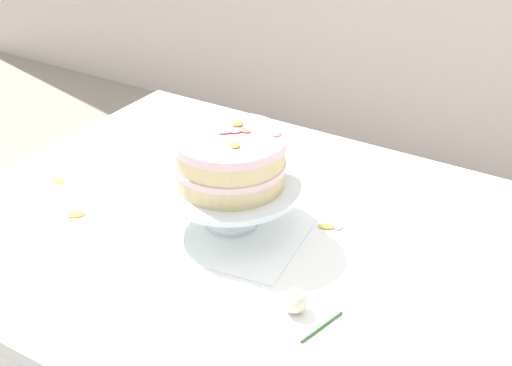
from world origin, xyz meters
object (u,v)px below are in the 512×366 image
object	(u,v)px
cake_stand	(230,191)
fallen_rose	(296,302)
layer_cake	(229,161)
dining_table	(266,282)

from	to	relation	value
cake_stand	fallen_rose	size ratio (longest dim) A/B	2.77
cake_stand	fallen_rose	bearing A→B (deg)	-34.08
cake_stand	layer_cake	xyz separation A→B (m)	(0.00, 0.00, 0.07)
dining_table	cake_stand	world-z (taller)	cake_stand
cake_stand	fallen_rose	distance (m)	0.31
dining_table	cake_stand	distance (m)	0.20
layer_cake	dining_table	bearing A→B (deg)	-13.37
cake_stand	fallen_rose	world-z (taller)	cake_stand
fallen_rose	dining_table	bearing A→B (deg)	135.52
layer_cake	cake_stand	bearing A→B (deg)	-111.91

